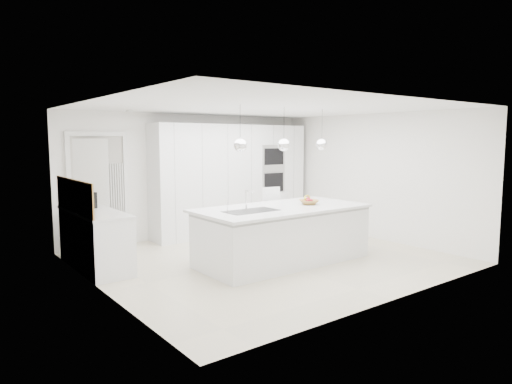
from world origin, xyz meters
TOP-DOWN VIEW (x-y plane):
  - floor at (0.00, 0.00)m, footprint 5.50×5.50m
  - wall_back at (0.00, 2.50)m, footprint 5.50×0.00m
  - wall_left at (-2.75, 0.00)m, footprint 0.00×5.00m
  - ceiling at (0.00, 0.00)m, footprint 5.50×5.50m
  - tall_cabinets at (0.80, 2.20)m, footprint 3.60×0.60m
  - oven_stack at (1.70, 1.89)m, footprint 0.62×0.04m
  - doorway_frame at (-1.95, 2.47)m, footprint 1.11×0.08m
  - hallway_door at (-2.20, 2.42)m, footprint 0.76×0.38m
  - radiator at (-1.63, 2.46)m, footprint 0.32×0.04m
  - left_base_cabinets at (-2.45, 1.20)m, footprint 0.60×1.80m
  - left_worktop at (-2.45, 1.20)m, footprint 0.62×1.82m
  - oak_backsplash at (-2.74, 1.20)m, footprint 0.02×1.80m
  - island_base at (0.10, -0.30)m, footprint 2.80×1.20m
  - island_worktop at (0.10, -0.25)m, footprint 2.84×1.40m
  - island_sink at (-0.55, -0.30)m, footprint 0.84×0.44m
  - island_tap at (-0.50, -0.10)m, footprint 0.02×0.02m
  - pendant_left at (-0.75, -0.30)m, footprint 0.20×0.20m
  - pendant_mid at (0.10, -0.30)m, footprint 0.20×0.20m
  - pendant_right at (0.95, -0.30)m, footprint 0.20×0.20m
  - fruit_bowl at (0.65, -0.31)m, footprint 0.41×0.41m
  - espresso_machine at (-2.43, 1.50)m, footprint 0.21×0.27m
  - bar_stool_left at (0.61, 0.50)m, footprint 0.48×0.58m
  - bar_stool_right at (1.01, 0.62)m, footprint 0.47×0.54m
  - apple_a at (0.60, -0.35)m, footprint 0.08×0.08m
  - apple_b at (0.68, -0.27)m, footprint 0.09×0.09m
  - apple_c at (0.67, -0.35)m, footprint 0.07×0.07m
  - banana_bunch at (0.63, -0.29)m, footprint 0.22×0.16m

SIDE VIEW (x-z plane):
  - floor at x=0.00m, z-range 0.00..0.00m
  - left_base_cabinets at x=-2.45m, z-range 0.00..0.86m
  - island_base at x=0.10m, z-range 0.00..0.86m
  - bar_stool_right at x=1.01m, z-range 0.00..0.97m
  - bar_stool_left at x=0.61m, z-range 0.00..1.11m
  - island_sink at x=-0.55m, z-range 0.73..0.91m
  - radiator at x=-1.63m, z-range 0.15..1.55m
  - left_worktop at x=-2.45m, z-range 0.86..0.90m
  - island_worktop at x=0.10m, z-range 0.86..0.90m
  - fruit_bowl at x=0.65m, z-range 0.90..0.98m
  - apple_c at x=0.67m, z-range 0.93..1.00m
  - apple_a at x=0.60m, z-range 0.93..1.01m
  - apple_b at x=0.68m, z-range 0.93..1.02m
  - hallway_door at x=-2.20m, z-range 0.00..2.00m
  - banana_bunch at x=0.63m, z-range 0.91..1.11m
  - doorway_frame at x=-1.95m, z-range -0.04..2.09m
  - espresso_machine at x=-2.43m, z-range 0.90..1.16m
  - island_tap at x=-0.50m, z-range 0.90..1.20m
  - tall_cabinets at x=0.80m, z-range 0.00..2.30m
  - oak_backsplash at x=-2.74m, z-range 0.90..1.40m
  - wall_back at x=0.00m, z-range -1.50..4.00m
  - wall_left at x=-2.75m, z-range -1.25..3.75m
  - oven_stack at x=1.70m, z-range 0.83..1.88m
  - pendant_left at x=-0.75m, z-range 1.80..2.00m
  - pendant_mid at x=0.10m, z-range 1.80..2.00m
  - pendant_right at x=0.95m, z-range 1.80..2.00m
  - ceiling at x=0.00m, z-range 2.50..2.50m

